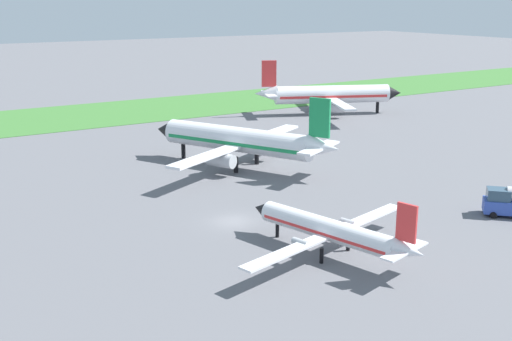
{
  "coord_description": "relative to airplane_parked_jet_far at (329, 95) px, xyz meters",
  "views": [
    {
      "loc": [
        -30.73,
        -54.47,
        22.54
      ],
      "look_at": [
        6.92,
        6.67,
        3.0
      ],
      "focal_mm": 44.3,
      "sensor_mm": 36.0,
      "label": 1
    }
  ],
  "objects": [
    {
      "name": "ground_plane",
      "position": [
        -48.1,
        -45.5,
        -3.94
      ],
      "size": [
        600.0,
        600.0,
        0.0
      ],
      "primitive_type": "plane",
      "color": "slate"
    },
    {
      "name": "grass_taxiway_strip",
      "position": [
        -48.1,
        24.35,
        -3.9
      ],
      "size": [
        360.0,
        28.0,
        0.08
      ],
      "primitive_type": "cube",
      "color": "#3D7533",
      "rests_on": "ground_plane"
    },
    {
      "name": "airplane_parked_jet_far",
      "position": [
        0.0,
        0.0,
        0.0
      ],
      "size": [
        29.11,
        29.28,
        10.95
      ],
      "rotation": [
        0.0,
        0.0,
        5.88
      ],
      "color": "white",
      "rests_on": "ground_plane"
    },
    {
      "name": "airplane_foreground_turboprop",
      "position": [
        -45.06,
        -57.92,
        -1.52
      ],
      "size": [
        21.71,
        18.73,
        6.62
      ],
      "rotation": [
        0.0,
        0.0,
        1.83
      ],
      "color": "white",
      "rests_on": "ground_plane"
    },
    {
      "name": "airplane_midfield_jet",
      "position": [
        -36.32,
        -26.9,
        -0.13
      ],
      "size": [
        27.62,
        27.54,
        10.59
      ],
      "rotation": [
        0.0,
        0.0,
        2.04
      ],
      "color": "white",
      "rests_on": "ground_plane"
    }
  ]
}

